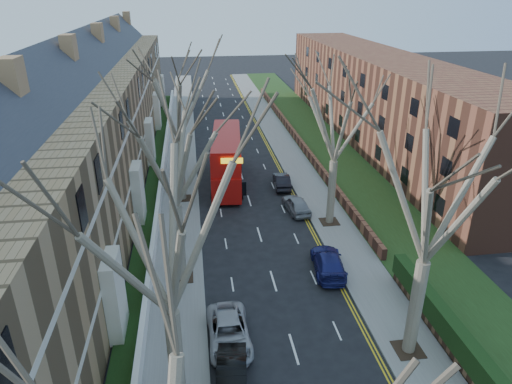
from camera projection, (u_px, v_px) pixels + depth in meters
name	position (u px, v px, depth m)	size (l,w,h in m)	color
pavement_left	(181.00, 157.00, 49.65)	(3.00, 102.00, 0.12)	slate
pavement_right	(289.00, 152.00, 51.18)	(3.00, 102.00, 0.12)	slate
terrace_left	(86.00, 132.00, 39.21)	(9.70, 78.00, 13.60)	#96734C
flats_right	(377.00, 98.00, 54.25)	(13.97, 54.00, 10.00)	brown
front_wall_left	(161.00, 181.00, 41.98)	(0.30, 78.00, 1.00)	white
grass_verge_right	(328.00, 149.00, 51.72)	(6.00, 102.00, 0.06)	#1F3513
tree_left_mid	(162.00, 216.00, 15.99)	(10.50, 10.50, 14.71)	#6D604D
tree_left_far	(171.00, 140.00, 25.15)	(10.15, 10.15, 14.22)	#6D604D
tree_left_dist	(175.00, 90.00, 35.87)	(10.50, 10.50, 14.71)	#6D604D
tree_right_mid	(439.00, 178.00, 19.25)	(10.50, 10.50, 14.71)	#6D604D
tree_right_far	(338.00, 107.00, 32.03)	(10.15, 10.15, 14.22)	#6D604D
double_decker_bus	(227.00, 160.00, 42.29)	(3.56, 11.33, 4.66)	#A70F0B
car_left_mid	(232.00, 377.00, 20.80)	(1.38, 3.95, 1.30)	black
car_left_far	(229.00, 332.00, 23.52)	(2.13, 4.61, 1.28)	#A4A3A9
car_right_near	(328.00, 262.00, 29.49)	(1.87, 4.60, 1.33)	navy
car_right_mid	(296.00, 204.00, 37.42)	(1.56, 3.89, 1.32)	gray
car_right_far	(282.00, 181.00, 42.04)	(1.35, 3.86, 1.27)	black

